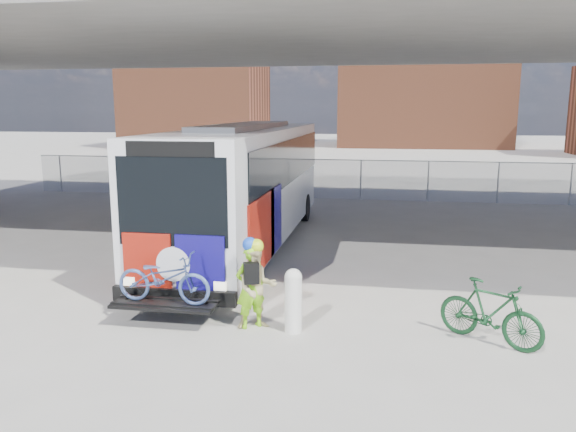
% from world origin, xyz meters
% --- Properties ---
extents(ground, '(160.00, 160.00, 0.00)m').
position_xyz_m(ground, '(0.00, 0.00, 0.00)').
color(ground, '#9E9991').
rests_on(ground, ground).
extents(bus, '(2.67, 12.94, 3.69)m').
position_xyz_m(bus, '(-2.00, 2.48, 2.11)').
color(bus, silver).
rests_on(bus, ground).
extents(overpass, '(40.00, 16.00, 7.95)m').
position_xyz_m(overpass, '(0.00, 4.00, 6.54)').
color(overpass, '#605E59').
rests_on(overpass, ground).
extents(chainlink_fence, '(30.00, 0.06, 30.00)m').
position_xyz_m(chainlink_fence, '(0.00, 12.00, 1.42)').
color(chainlink_fence, gray).
rests_on(chainlink_fence, ground).
extents(brick_buildings, '(54.00, 22.00, 12.00)m').
position_xyz_m(brick_buildings, '(1.23, 48.23, 5.42)').
color(brick_buildings, brown).
rests_on(brick_buildings, ground).
extents(smokestack, '(2.20, 2.20, 25.00)m').
position_xyz_m(smokestack, '(14.00, 55.00, 12.50)').
color(smokestack, brown).
rests_on(smokestack, ground).
extents(bollard, '(0.32, 0.32, 1.22)m').
position_xyz_m(bollard, '(0.45, -3.92, 0.66)').
color(bollard, silver).
rests_on(bollard, ground).
extents(cyclist_hivis, '(0.70, 0.67, 1.77)m').
position_xyz_m(cyclist_hivis, '(-0.38, -3.84, 0.85)').
color(cyclist_hivis, '#86E418').
rests_on(cyclist_hivis, ground).
extents(cyclist_tan, '(0.94, 0.85, 1.74)m').
position_xyz_m(cyclist_tan, '(-0.26, -3.84, 0.82)').
color(cyclist_tan, tan).
rests_on(cyclist_tan, ground).
extents(bike_parked, '(1.90, 1.50, 1.15)m').
position_xyz_m(bike_parked, '(3.98, -3.84, 0.57)').
color(bike_parked, '#133E1F').
rests_on(bike_parked, ground).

